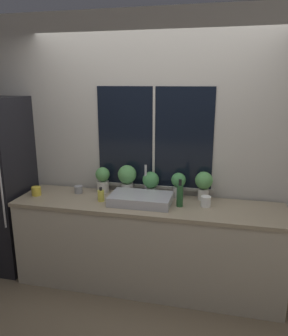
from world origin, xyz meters
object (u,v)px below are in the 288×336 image
Objects in this scene: soap_bottle at (101,195)px; potted_plant_center at (151,182)px; potted_plant_far_right at (204,183)px; mug_yellow at (36,191)px; potted_plant_far_left at (103,179)px; mug_white at (206,201)px; bottle_tall at (180,195)px; sink at (141,199)px; potted_plant_right at (178,183)px; mug_grey at (78,190)px; potted_plant_left at (127,177)px.

potted_plant_center is at bearing 31.52° from soap_bottle.
mug_yellow is (-1.68, -0.26, -0.13)m from potted_plant_far_right.
potted_plant_far_left is 0.52m from potted_plant_center.
potted_plant_far_left reaches higher than mug_white.
potted_plant_far_right is 2.92× the size of mug_white.
bottle_tall is (0.77, 0.04, 0.05)m from soap_bottle.
sink reaches higher than potted_plant_center.
bottle_tall is at bearing 1.02° from mug_yellow.
potted_plant_right reaches higher than mug_yellow.
potted_plant_far_right is 1.08× the size of bottle_tall.
mug_grey is 0.89× the size of mug_yellow.
sink is 5.99× the size of mug_white.
potted_plant_right is 1.46m from mug_yellow.
potted_plant_center is 2.58× the size of mug_white.
sink is at bearing 4.21° from soap_bottle.
soap_bottle is 0.36m from mug_grey.
mug_white is at bearing -17.76° from potted_plant_center.
potted_plant_right is at bearing 180.00° from potted_plant_far_right.
sink is 6.91× the size of mug_grey.
potted_plant_far_right is at bearing 8.84° from mug_yellow.
sink is 0.54m from potted_plant_far_left.
potted_plant_far_right is 2.99× the size of mug_yellow.
potted_plant_center is 0.28m from potted_plant_right.
potted_plant_far_right reaches higher than potted_plant_far_left.
potted_plant_left reaches higher than bottle_tall.
potted_plant_left is 1.21× the size of potted_plant_center.
soap_bottle is 0.77m from bottle_tall.
sink is 0.62m from mug_white.
mug_yellow reaches higher than mug_grey.
potted_plant_right is 3.06× the size of mug_grey.
mug_grey is at bearing 168.56° from sink.
potted_plant_center is 0.53m from soap_bottle.
potted_plant_center is 1.79× the size of soap_bottle.
potted_plant_far_left is at bearing 152.95° from sink.
mug_white is at bearing -3.61° from mug_grey.
potted_plant_far_right reaches higher than bottle_tall.
mug_grey is at bearing -157.60° from potted_plant_far_left.
potted_plant_left is 0.63m from bottle_tall.
bottle_tall is (0.37, 0.01, 0.06)m from sink.
potted_plant_center is (0.52, 0.00, -0.00)m from potted_plant_far_left.
potted_plant_far_right is 1.71m from mug_yellow.
mug_white is 1.03× the size of mug_yellow.
mug_grey is at bearing 172.76° from bottle_tall.
potted_plant_left is at bearing 180.00° from potted_plant_center.
potted_plant_far_right reaches higher than potted_plant_center.
soap_bottle is 1.44× the size of mug_white.
sink is at bearing -143.62° from potted_plant_right.
mug_yellow is (-1.43, -0.26, -0.11)m from potted_plant_right.
potted_plant_left is 1.18× the size of potted_plant_right.
potted_plant_right is at bearing 10.35° from mug_yellow.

